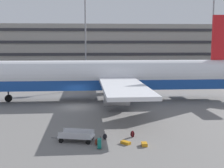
% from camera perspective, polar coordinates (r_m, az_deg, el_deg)
% --- Properties ---
extents(ground_plane, '(600.00, 600.00, 0.00)m').
position_cam_1_polar(ground_plane, '(36.61, -6.40, -4.16)').
color(ground_plane, slate).
extents(terminal_structure, '(136.67, 19.40, 12.17)m').
position_cam_1_polar(terminal_structure, '(88.44, -4.97, 6.65)').
color(terminal_structure, gray).
rests_on(terminal_structure, ground_plane).
extents(airliner, '(39.45, 31.76, 10.98)m').
position_cam_1_polar(airliner, '(40.06, -0.19, 1.34)').
color(airliner, silver).
rests_on(airliner, ground_plane).
extents(light_mast_left, '(1.80, 0.50, 23.58)m').
position_cam_1_polar(light_mast_left, '(73.32, -4.91, 12.28)').
color(light_mast_left, gray).
rests_on(light_mast_left, ground_plane).
extents(light_mast_center_left, '(1.80, 0.50, 24.63)m').
position_cam_1_polar(light_mast_center_left, '(78.84, 18.06, 12.00)').
color(light_mast_center_left, gray).
rests_on(light_mast_center_left, ground_plane).
extents(suitcase_large, '(0.30, 0.49, 0.85)m').
position_cam_1_polar(suitcase_large, '(22.35, -2.31, -10.78)').
color(suitcase_large, '#147266').
rests_on(suitcase_large, ground_plane).
extents(suitcase_navy, '(0.78, 0.80, 0.20)m').
position_cam_1_polar(suitcase_navy, '(23.34, 2.52, -10.67)').
color(suitcase_navy, orange).
rests_on(suitcase_navy, ground_plane).
extents(suitcase_red, '(0.40, 0.65, 0.24)m').
position_cam_1_polar(suitcase_red, '(23.02, 5.94, -10.91)').
color(suitcase_red, orange).
rests_on(suitcase_red, ground_plane).
extents(backpack_upright, '(0.34, 0.23, 0.56)m').
position_cam_1_polar(backpack_upright, '(24.95, 3.77, -9.12)').
color(backpack_upright, maroon).
rests_on(backpack_upright, ground_plane).
extents(backpack_teal, '(0.40, 0.39, 0.52)m').
position_cam_1_polar(backpack_teal, '(23.07, -2.82, -10.56)').
color(backpack_teal, '#592619').
rests_on(backpack_teal, ground_plane).
extents(backpack_purple, '(0.34, 0.29, 0.47)m').
position_cam_1_polar(backpack_purple, '(24.38, -1.30, -9.62)').
color(backpack_purple, black).
rests_on(backpack_purple, ground_plane).
extents(baggage_cart, '(3.37, 1.86, 0.82)m').
position_cam_1_polar(baggage_cart, '(23.97, -6.52, -9.41)').
color(baggage_cart, '#B7B7BC').
rests_on(baggage_cart, ground_plane).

